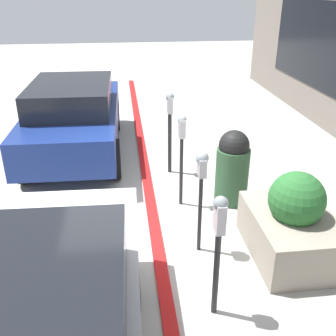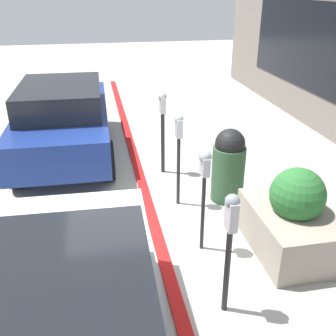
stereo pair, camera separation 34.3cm
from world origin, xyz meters
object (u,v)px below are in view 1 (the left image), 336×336
(parking_meter_nearest, at_px, (219,234))
(parking_meter_fourth, at_px, (170,119))
(parking_meter_middle, at_px, (182,142))
(trash_bin, at_px, (232,167))
(planter_box, at_px, (293,225))
(parking_meter_second, at_px, (201,176))
(parked_car_middle, at_px, (74,116))

(parking_meter_nearest, xyz_separation_m, parking_meter_fourth, (3.55, 0.04, 0.03))
(parking_meter_middle, xyz_separation_m, parking_meter_fourth, (1.21, 0.03, -0.03))
(parking_meter_nearest, height_order, parking_meter_fourth, parking_meter_fourth)
(parking_meter_nearest, relative_size, trash_bin, 1.18)
(parking_meter_nearest, height_order, planter_box, parking_meter_nearest)
(planter_box, bearing_deg, parking_meter_nearest, 126.07)
(parking_meter_nearest, distance_m, parking_meter_middle, 2.33)
(parking_meter_nearest, height_order, trash_bin, parking_meter_nearest)
(parking_meter_middle, relative_size, trash_bin, 1.23)
(parking_meter_nearest, relative_size, parking_meter_second, 1.01)
(parking_meter_second, bearing_deg, parking_meter_middle, 2.69)
(parking_meter_nearest, relative_size, planter_box, 1.01)
(parking_meter_nearest, height_order, parked_car_middle, parked_car_middle)
(parking_meter_fourth, bearing_deg, parked_car_middle, 57.63)
(parking_meter_second, xyz_separation_m, parking_meter_middle, (1.22, 0.06, -0.02))
(planter_box, bearing_deg, parking_meter_second, 79.01)
(parking_meter_fourth, relative_size, parked_car_middle, 0.36)
(parking_meter_nearest, bearing_deg, parking_meter_middle, 0.26)
(planter_box, bearing_deg, parking_meter_fourth, 25.18)
(parking_meter_second, xyz_separation_m, parked_car_middle, (3.58, 1.90, -0.29))
(parking_meter_nearest, relative_size, parking_meter_fourth, 0.94)
(parking_meter_second, distance_m, parking_meter_middle, 1.22)
(parking_meter_second, height_order, parking_meter_fourth, parking_meter_fourth)
(parking_meter_second, distance_m, trash_bin, 1.52)
(parking_meter_fourth, bearing_deg, parking_meter_second, -177.98)
(parking_meter_nearest, distance_m, parking_meter_second, 1.11)
(trash_bin, bearing_deg, parking_meter_fourth, 35.00)
(parking_meter_middle, bearing_deg, parking_meter_fourth, 1.33)
(parking_meter_nearest, xyz_separation_m, parking_meter_second, (1.11, -0.05, 0.08))
(parking_meter_middle, bearing_deg, parking_meter_second, -177.31)
(parking_meter_second, distance_m, planter_box, 1.35)
(parking_meter_middle, bearing_deg, planter_box, -139.83)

